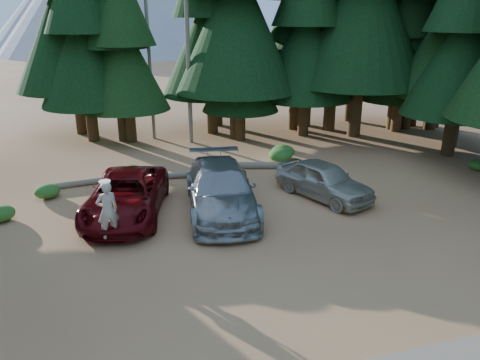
# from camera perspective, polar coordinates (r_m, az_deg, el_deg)

# --- Properties ---
(ground) EXTENTS (160.00, 160.00, 0.00)m
(ground) POSITION_cam_1_polar(r_m,az_deg,el_deg) (14.54, 1.50, -10.03)
(ground) COLOR #A26944
(ground) RESTS_ON ground
(forest_belt_north) EXTENTS (36.00, 7.00, 22.00)m
(forest_belt_north) POSITION_cam_1_polar(r_m,az_deg,el_deg) (28.23, -7.74, 4.75)
(forest_belt_north) COLOR black
(forest_belt_north) RESTS_ON ground
(snag_front) EXTENTS (0.24, 0.24, 12.00)m
(snag_front) POSITION_cam_1_polar(r_m,az_deg,el_deg) (26.95, -6.42, 17.03)
(snag_front) COLOR slate
(snag_front) RESTS_ON ground
(snag_back) EXTENTS (0.20, 0.20, 10.00)m
(snag_back) POSITION_cam_1_polar(r_m,az_deg,el_deg) (28.23, -11.03, 14.89)
(snag_back) COLOR slate
(snag_back) RESTS_ON ground
(red_pickup) EXTENTS (3.95, 6.16, 1.58)m
(red_pickup) POSITION_cam_1_polar(r_m,az_deg,el_deg) (17.93, -13.71, -1.86)
(red_pickup) COLOR #53070B
(red_pickup) RESTS_ON ground
(silver_minivan_center) EXTENTS (3.33, 6.42, 1.78)m
(silver_minivan_center) POSITION_cam_1_polar(r_m,az_deg,el_deg) (17.76, -2.36, -1.15)
(silver_minivan_center) COLOR #9B9EA2
(silver_minivan_center) RESTS_ON ground
(silver_minivan_right) EXTENTS (3.28, 4.77, 1.51)m
(silver_minivan_right) POSITION_cam_1_polar(r_m,az_deg,el_deg) (19.46, 10.18, 0.01)
(silver_minivan_right) COLOR #BBB4A6
(silver_minivan_right) RESTS_ON ground
(frisbee_player) EXTENTS (0.79, 0.62, 1.91)m
(frisbee_player) POSITION_cam_1_polar(r_m,az_deg,el_deg) (15.38, -15.86, -3.53)
(frisbee_player) COLOR beige
(frisbee_player) RESTS_ON ground
(log_left) EXTENTS (3.73, 0.72, 0.27)m
(log_left) POSITION_cam_1_polar(r_m,az_deg,el_deg) (21.81, -17.69, -0.19)
(log_left) COLOR slate
(log_left) RESTS_ON ground
(log_mid) EXTENTS (3.13, 0.61, 0.26)m
(log_mid) POSITION_cam_1_polar(r_m,az_deg,el_deg) (21.78, -6.18, 0.62)
(log_mid) COLOR slate
(log_mid) RESTS_ON ground
(log_right) EXTENTS (5.02, 1.79, 0.33)m
(log_right) POSITION_cam_1_polar(r_m,az_deg,el_deg) (22.94, 3.63, 1.79)
(log_right) COLOR slate
(log_right) RESTS_ON ground
(shrub_far_left) EXTENTS (1.02, 1.02, 0.56)m
(shrub_far_left) POSITION_cam_1_polar(r_m,az_deg,el_deg) (20.85, -22.45, -1.26)
(shrub_far_left) COLOR #206C21
(shrub_far_left) RESTS_ON ground
(shrub_left) EXTENTS (0.89, 0.89, 0.49)m
(shrub_left) POSITION_cam_1_polar(r_m,az_deg,el_deg) (22.54, -13.11, 1.18)
(shrub_left) COLOR #206C21
(shrub_left) RESTS_ON ground
(shrub_center_left) EXTENTS (1.17, 1.17, 0.64)m
(shrub_center_left) POSITION_cam_1_polar(r_m,az_deg,el_deg) (21.56, -13.61, 0.51)
(shrub_center_left) COLOR #206C21
(shrub_center_left) RESTS_ON ground
(shrub_center_right) EXTENTS (0.78, 0.78, 0.43)m
(shrub_center_right) POSITION_cam_1_polar(r_m,az_deg,el_deg) (20.81, -2.49, 0.05)
(shrub_center_right) COLOR #206C21
(shrub_center_right) RESTS_ON ground
(shrub_right) EXTENTS (1.24, 1.24, 0.68)m
(shrub_right) POSITION_cam_1_polar(r_m,az_deg,el_deg) (24.66, 5.26, 3.46)
(shrub_right) COLOR #206C21
(shrub_right) RESTS_ON ground
(shrub_far_right) EXTENTS (1.18, 1.18, 0.65)m
(shrub_far_right) POSITION_cam_1_polar(r_m,az_deg,el_deg) (24.09, 4.93, 3.03)
(shrub_far_right) COLOR #206C21
(shrub_far_right) RESTS_ON ground
(shrub_edge_west) EXTENTS (1.01, 1.01, 0.56)m
(shrub_edge_west) POSITION_cam_1_polar(r_m,az_deg,el_deg) (19.29, -27.16, -3.65)
(shrub_edge_west) COLOR #206C21
(shrub_edge_west) RESTS_ON ground
(shrub_edge_east) EXTENTS (0.91, 0.91, 0.50)m
(shrub_edge_east) POSITION_cam_1_polar(r_m,az_deg,el_deg) (25.47, 27.07, 1.64)
(shrub_edge_east) COLOR #206C21
(shrub_edge_east) RESTS_ON ground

